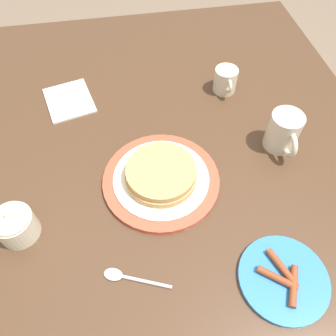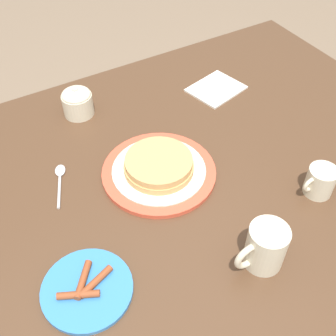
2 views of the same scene
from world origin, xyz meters
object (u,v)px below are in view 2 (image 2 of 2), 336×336
coffee_mug (265,247)px  side_plate_bacon (87,289)px  creamer_pitcher (321,180)px  napkin (216,89)px  pancake_plate (159,168)px  sugar_bowl (77,102)px  spoon (60,178)px

coffee_mug → side_plate_bacon: bearing=-19.6°
creamer_pitcher → coffee_mug: bearing=19.2°
napkin → pancake_plate: bearing=34.1°
sugar_bowl → napkin: size_ratio=0.51×
creamer_pitcher → napkin: creamer_pitcher is taller
napkin → spoon: 0.54m
pancake_plate → spoon: (0.21, -0.11, -0.02)m
pancake_plate → spoon: size_ratio=2.05×
side_plate_bacon → coffee_mug: (-0.33, 0.12, 0.04)m
side_plate_bacon → napkin: side_plate_bacon is taller
napkin → spoon: bearing=11.7°
sugar_bowl → napkin: 0.41m
creamer_pitcher → spoon: bearing=-34.0°
pancake_plate → creamer_pitcher: bearing=141.0°
pancake_plate → napkin: bearing=-145.9°
pancake_plate → side_plate_bacon: size_ratio=1.56×
sugar_bowl → coffee_mug: bearing=102.2°
side_plate_bacon → spoon: bearing=-100.6°
coffee_mug → napkin: bearing=-116.1°
side_plate_bacon → napkin: bearing=-144.9°
pancake_plate → coffee_mug: bearing=100.5°
sugar_bowl → spoon: size_ratio=0.66×
side_plate_bacon → spoon: (-0.06, -0.30, -0.00)m
spoon → napkin: bearing=-168.3°
side_plate_bacon → coffee_mug: size_ratio=1.56×
coffee_mug → spoon: size_ratio=0.85×
pancake_plate → sugar_bowl: (0.08, -0.32, 0.02)m
coffee_mug → napkin: (-0.26, -0.53, -0.05)m
sugar_bowl → napkin: sugar_bowl is taller
pancake_plate → side_plate_bacon: pancake_plate is taller
coffee_mug → sugar_bowl: coffee_mug is taller
pancake_plate → spoon: 0.24m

